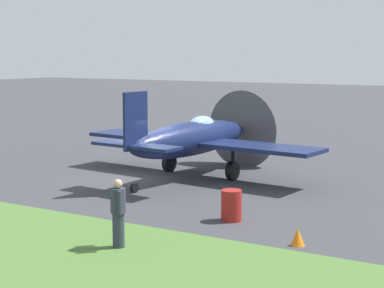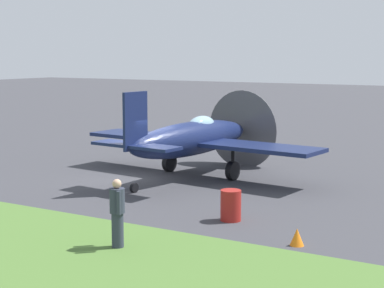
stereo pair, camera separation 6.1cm
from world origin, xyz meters
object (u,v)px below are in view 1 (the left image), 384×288
Objects in this scene: airplane_lead at (195,138)px; runway_marker_cone at (298,237)px; fuel_drum at (231,205)px; ground_crew_chief at (118,212)px.

airplane_lead is 23.46× the size of runway_marker_cone.
airplane_lead reaches higher than runway_marker_cone.
airplane_lead is 11.47× the size of fuel_drum.
ground_crew_chief is (3.09, -8.91, -0.62)m from airplane_lead.
ground_crew_chief is 4.55m from runway_marker_cone.
airplane_lead is at bearing 153.39° from ground_crew_chief.
airplane_lead is 9.45m from ground_crew_chief.
airplane_lead reaches higher than fuel_drum.
airplane_lead is at bearing 129.81° from fuel_drum.
airplane_lead is at bearing 136.69° from runway_marker_cone.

